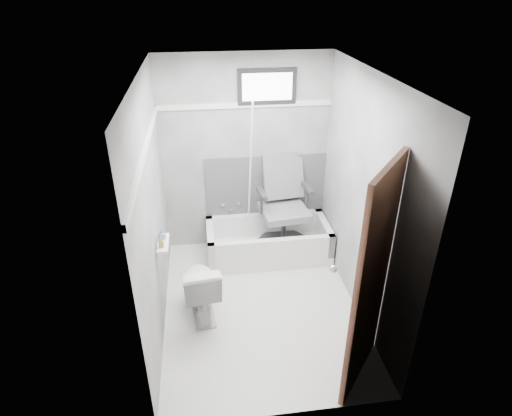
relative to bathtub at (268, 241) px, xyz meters
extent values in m
plane|color=white|center=(-0.23, -0.93, -0.21)|extent=(2.60, 2.60, 0.00)
plane|color=silver|center=(-0.23, -0.93, 2.19)|extent=(2.60, 2.60, 0.00)
cube|color=slate|center=(-0.23, 0.37, 0.99)|extent=(2.00, 0.02, 2.40)
cube|color=slate|center=(-0.23, -2.23, 0.99)|extent=(2.00, 0.02, 2.40)
cube|color=slate|center=(-1.23, -0.93, 0.99)|extent=(0.02, 2.60, 2.40)
cube|color=slate|center=(0.77, -0.93, 0.99)|extent=(0.02, 2.60, 2.40)
imported|color=white|center=(-0.85, -0.95, 0.12)|extent=(0.45, 0.71, 0.66)
cube|color=#4C4C4F|center=(0.02, 0.36, 0.59)|extent=(1.50, 0.02, 0.78)
cube|color=white|center=(-0.23, 0.36, 1.61)|extent=(2.00, 0.02, 0.06)
cube|color=white|center=(-1.22, -0.93, 1.61)|extent=(0.02, 2.60, 0.06)
cylinder|color=white|center=(-0.20, 0.13, 0.84)|extent=(0.02, 0.57, 1.88)
cube|color=white|center=(-1.16, -0.97, 0.69)|extent=(0.10, 0.32, 0.02)
imported|color=olive|center=(-1.17, -1.05, 0.76)|extent=(0.05, 0.05, 0.10)
imported|color=slate|center=(-1.17, -0.91, 0.75)|extent=(0.08, 0.08, 0.10)
camera|label=1|loc=(-0.75, -4.41, 2.89)|focal=30.00mm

